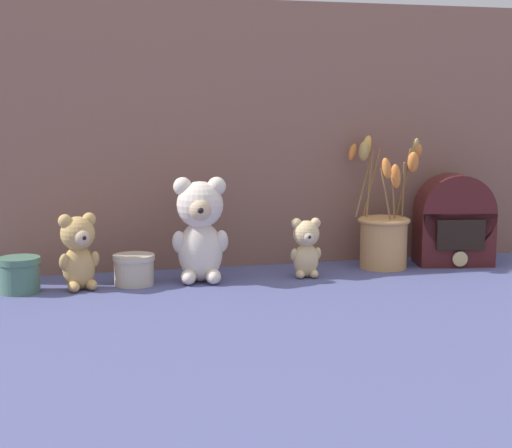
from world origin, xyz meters
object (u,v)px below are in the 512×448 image
teddy_bear_small (306,246)px  decorative_tin_tall (19,275)px  teddy_bear_large (200,228)px  decorative_tin_short (134,269)px  flower_vase (384,232)px  teddy_bear_medium (79,250)px  vintage_radio (454,223)px

teddy_bear_small → decorative_tin_tall: (-0.63, -0.01, -0.03)m
teddy_bear_large → decorative_tin_short: bearing=178.1°
teddy_bear_small → flower_vase: flower_vase is taller
teddy_bear_small → decorative_tin_short: bearing=178.0°
flower_vase → decorative_tin_tall: (-0.84, -0.06, -0.05)m
teddy_bear_medium → decorative_tin_tall: bearing=-179.0°
flower_vase → vintage_radio: (0.18, -0.00, 0.02)m
decorative_tin_tall → teddy_bear_small: bearing=0.5°
decorative_tin_short → teddy_bear_large: bearing=-1.9°
flower_vase → teddy_bear_large: bearing=-174.3°
teddy_bear_large → teddy_bear_medium: 0.27m
flower_vase → decorative_tin_short: (-0.60, -0.04, -0.05)m
teddy_bear_medium → flower_vase: size_ratio=0.51×
decorative_tin_tall → decorative_tin_short: bearing=4.6°
teddy_bear_small → vintage_radio: vintage_radio is taller
teddy_bear_small → teddy_bear_large: bearing=178.0°
flower_vase → teddy_bear_medium: bearing=-175.4°
teddy_bear_small → flower_vase: (0.21, 0.05, 0.02)m
teddy_bear_large → teddy_bear_medium: teddy_bear_large is taller
decorative_tin_short → vintage_radio: bearing=2.8°
teddy_bear_medium → vintage_radio: 0.91m
teddy_bear_medium → vintage_radio: vintage_radio is taller
vintage_radio → decorative_tin_short: vintage_radio is taller
teddy_bear_medium → teddy_bear_large: bearing=2.7°
teddy_bear_medium → decorative_tin_short: 0.13m
teddy_bear_large → vintage_radio: teddy_bear_large is taller
teddy_bear_medium → decorative_tin_tall: (-0.12, -0.00, -0.05)m
teddy_bear_large → flower_vase: flower_vase is taller
teddy_bear_large → teddy_bear_medium: bearing=-177.3°
vintage_radio → decorative_tin_short: bearing=-177.2°
teddy_bear_medium → vintage_radio: (0.90, 0.06, 0.02)m
teddy_bear_large → decorative_tin_short: size_ratio=2.56×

